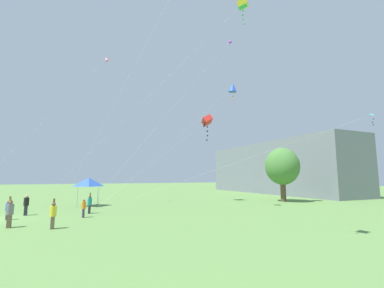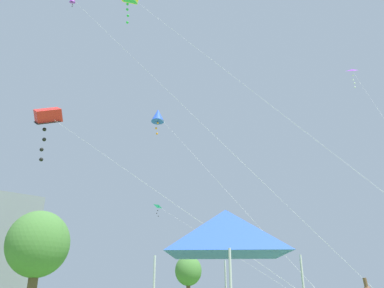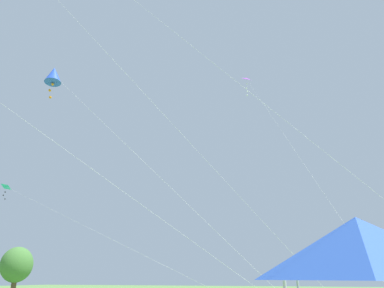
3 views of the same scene
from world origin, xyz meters
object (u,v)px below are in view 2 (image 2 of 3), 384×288
object	(u,v)px
kite_purple_diamond_0	(73,0)
kite_purple_delta_4	(353,72)
festival_tent	(226,232)
kite_cyan_delta_2	(159,207)
kite_blue_diamond_6	(158,116)
kite_red_box_1	(48,117)

from	to	relation	value
kite_purple_diamond_0	kite_purple_delta_4	bearing A→B (deg)	-31.68
festival_tent	kite_cyan_delta_2	xyz separation A→B (m)	(17.09, 25.53, 6.69)
kite_cyan_delta_2	kite_blue_diamond_6	size ratio (longest dim) A/B	1.72
kite_cyan_delta_2	kite_purple_diamond_0	bearing A→B (deg)	-154.39
kite_purple_diamond_0	kite_blue_diamond_6	distance (m)	12.11
kite_blue_diamond_6	kite_purple_delta_4	bearing A→B (deg)	-32.41
kite_red_box_1	kite_cyan_delta_2	world-z (taller)	kite_red_box_1
kite_red_box_1	kite_cyan_delta_2	bearing A→B (deg)	31.63
festival_tent	kite_cyan_delta_2	world-z (taller)	kite_cyan_delta_2
kite_purple_diamond_0	kite_red_box_1	size ratio (longest dim) A/B	1.47
festival_tent	kite_red_box_1	size ratio (longest dim) A/B	0.20
kite_red_box_1	kite_blue_diamond_6	bearing A→B (deg)	-4.50
kite_purple_diamond_0	kite_red_box_1	bearing A→B (deg)	-118.43
kite_purple_diamond_0	kite_cyan_delta_2	distance (m)	21.43
kite_purple_delta_4	kite_red_box_1	bearing A→B (deg)	156.36
kite_purple_delta_4	kite_cyan_delta_2	bearing A→B (deg)	107.01
festival_tent	kite_purple_diamond_0	xyz separation A→B (m)	(2.48, 18.52, 20.71)
kite_purple_diamond_0	kite_red_box_1	world-z (taller)	kite_purple_diamond_0
kite_red_box_1	kite_blue_diamond_6	size ratio (longest dim) A/B	1.07
kite_red_box_1	kite_purple_delta_4	xyz separation A→B (m)	(22.28, -9.76, 7.89)
festival_tent	kite_red_box_1	distance (m)	17.79
kite_purple_delta_4	kite_blue_diamond_6	world-z (taller)	kite_purple_delta_4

